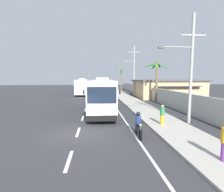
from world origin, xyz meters
TOP-DOWN VIEW (x-y plane):
  - ground_plane at (0.00, 0.00)m, footprint 160.00×160.00m
  - sidewalk_kerb at (6.80, 10.00)m, footprint 3.20×90.00m
  - lane_markings at (2.36, 14.66)m, footprint 3.90×71.00m
  - boundary_wall at (10.60, 14.00)m, footprint 0.24×60.00m
  - coach_bus_foreground at (1.98, 7.16)m, footprint 3.29×11.69m
  - coach_bus_far_lane at (-1.52, 26.61)m, footprint 3.12×10.84m
  - motorcycle_beside_bus at (3.93, -1.13)m, footprint 0.56×1.96m
  - motorcycle_trailing at (4.33, 15.03)m, footprint 0.56×1.96m
  - pedestrian_near_kerb at (6.30, 0.85)m, footprint 0.36×0.36m
  - utility_pole_nearest at (8.73, 1.50)m, footprint 3.81×0.24m
  - utility_pole_mid at (8.71, 21.48)m, footprint 4.01×0.24m
  - palm_nearest at (8.36, 35.20)m, footprint 3.40×3.73m
  - palm_second at (10.45, 13.35)m, footprint 3.52×3.70m
  - roadside_building at (14.85, 19.52)m, footprint 12.26×8.99m

SIDE VIEW (x-z plane):
  - ground_plane at x=0.00m, z-range 0.00..0.00m
  - lane_markings at x=2.36m, z-range 0.00..0.01m
  - sidewalk_kerb at x=6.80m, z-range 0.00..0.14m
  - motorcycle_beside_bus at x=3.93m, z-range -0.14..1.42m
  - motorcycle_trailing at x=4.33m, z-range -0.15..1.45m
  - pedestrian_near_kerb at x=6.30m, z-range 0.17..1.70m
  - boundary_wall at x=10.60m, z-range 0.00..2.15m
  - roadside_building at x=14.85m, z-range 0.01..3.36m
  - coach_bus_far_lane at x=-1.52m, z-range 0.07..3.66m
  - coach_bus_foreground at x=1.98m, z-range 0.08..3.82m
  - palm_second at x=10.45m, z-range 1.29..7.46m
  - utility_pole_nearest at x=8.73m, z-range 0.26..8.95m
  - palm_nearest at x=8.36m, z-range 1.49..7.77m
  - utility_pole_mid at x=8.71m, z-range 0.33..10.27m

